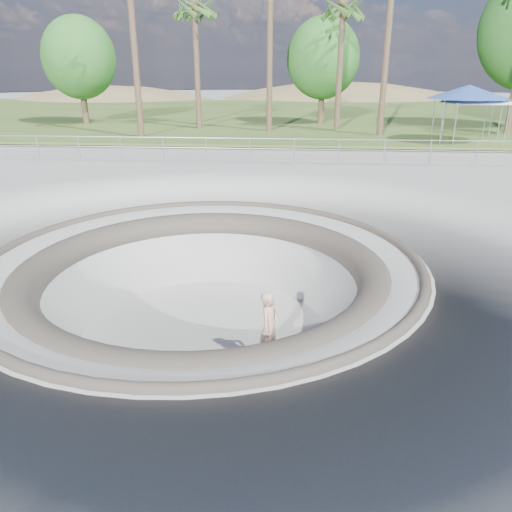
{
  "coord_description": "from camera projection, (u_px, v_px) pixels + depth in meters",
  "views": [
    {
      "loc": [
        2.14,
        -10.73,
        4.26
      ],
      "look_at": [
        1.21,
        0.59,
        -0.1
      ],
      "focal_mm": 35.0,
      "sensor_mm": 36.0,
      "label": 1
    }
  ],
  "objects": [
    {
      "name": "bushy_tree_left",
      "position": [
        79.0,
        58.0,
        34.56
      ],
      "size": [
        5.08,
        4.61,
        7.32
      ],
      "color": "brown",
      "rests_on": "ground"
    },
    {
      "name": "canopy_white",
      "position": [
        478.0,
        97.0,
        26.57
      ],
      "size": [
        5.42,
        5.42,
        2.74
      ],
      "color": "#979AA0",
      "rests_on": "ground"
    },
    {
      "name": "canopy_blue",
      "position": [
        469.0,
        92.0,
        26.53
      ],
      "size": [
        5.93,
        5.93,
        3.0
      ],
      "color": "#979AA0",
      "rests_on": "ground"
    },
    {
      "name": "skate_bowl",
      "position": [
        205.0,
        328.0,
        12.33
      ],
      "size": [
        14.0,
        14.0,
        4.1
      ],
      "color": "#ACABA7",
      "rests_on": "ground"
    },
    {
      "name": "palm_d",
      "position": [
        343.0,
        10.0,
        30.05
      ],
      "size": [
        2.6,
        2.6,
        8.41
      ],
      "color": "brown",
      "rests_on": "ground"
    },
    {
      "name": "bushy_tree_mid",
      "position": [
        323.0,
        58.0,
        34.54
      ],
      "size": [
        5.04,
        4.58,
        7.27
      ],
      "color": "brown",
      "rests_on": "ground"
    },
    {
      "name": "ground",
      "position": [
        202.0,
        260.0,
        11.67
      ],
      "size": [
        180.0,
        180.0,
        0.0
      ],
      "primitive_type": "plane",
      "color": "#ACABA7",
      "rests_on": "ground"
    },
    {
      "name": "skater",
      "position": [
        269.0,
        326.0,
        10.75
      ],
      "size": [
        0.55,
        0.68,
        1.6
      ],
      "primitive_type": "imported",
      "rotation": [
        0.0,
        0.0,
        1.24
      ],
      "color": "#D2A388",
      "rests_on": "skateboard"
    },
    {
      "name": "safety_railing",
      "position": [
        250.0,
        149.0,
        22.59
      ],
      "size": [
        25.0,
        0.06,
        1.03
      ],
      "color": "#979AA0",
      "rests_on": "ground"
    },
    {
      "name": "palm_b",
      "position": [
        195.0,
        10.0,
        31.05
      ],
      "size": [
        2.6,
        2.6,
        8.52
      ],
      "color": "brown",
      "rests_on": "ground"
    },
    {
      "name": "distant_hills",
      "position": [
        309.0,
        154.0,
        67.09
      ],
      "size": [
        103.2,
        45.0,
        28.6
      ],
      "color": "brown",
      "rests_on": "ground"
    },
    {
      "name": "skateboard",
      "position": [
        269.0,
        359.0,
        11.05
      ],
      "size": [
        0.86,
        0.51,
        0.09
      ],
      "color": "olive",
      "rests_on": "ground"
    },
    {
      "name": "grass_strip",
      "position": [
        273.0,
        115.0,
        43.23
      ],
      "size": [
        180.0,
        36.0,
        0.12
      ],
      "color": "#385421",
      "rests_on": "ground"
    }
  ]
}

